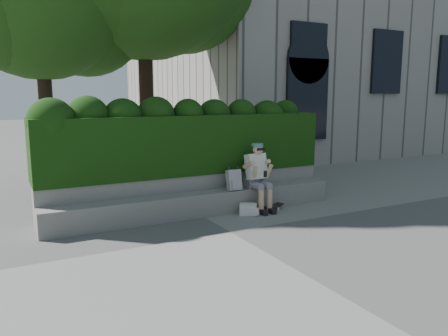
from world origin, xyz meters
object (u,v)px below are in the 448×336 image
backpack_plaid (234,180)px  backpack_ground (248,209)px  person (258,174)px  skateboard (266,208)px

backpack_plaid → backpack_ground: backpack_plaid is taller
backpack_plaid → backpack_ground: bearing=-64.6°
person → skateboard: (0.09, -0.20, -0.69)m
skateboard → backpack_plaid: 0.89m
person → skateboard: bearing=-65.2°
backpack_plaid → person: bearing=-7.3°
backpack_plaid → backpack_ground: (0.14, -0.33, -0.55)m
person → backpack_plaid: person is taller
person → backpack_ground: person is taller
skateboard → backpack_ground: bearing=174.4°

